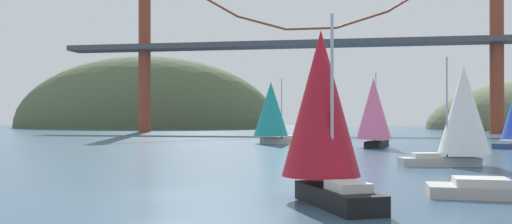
# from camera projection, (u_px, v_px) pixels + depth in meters

# --- Properties ---
(ground_plane) EXTENTS (360.00, 360.00, 0.00)m
(ground_plane) POSITION_uv_depth(u_px,v_px,m) (163.00, 196.00, 25.93)
(ground_plane) COLOR #385670
(headland_left) EXTENTS (84.60, 44.00, 44.30)m
(headland_left) POSITION_uv_depth(u_px,v_px,m) (143.00, 128.00, 168.44)
(headland_left) COLOR #4C5B3D
(headland_left) RESTS_ON ground_plane
(suspension_bridge) EXTENTS (113.25, 6.00, 42.57)m
(suspension_bridge) POSITION_uv_depth(u_px,v_px,m) (311.00, 40.00, 119.61)
(suspension_bridge) COLOR brown
(suspension_bridge) RESTS_ON ground_plane
(sailboat_crimson_sail) EXTENTS (5.20, 6.99, 8.25)m
(sailboat_crimson_sail) POSITION_uv_depth(u_px,v_px,m) (323.00, 111.00, 24.45)
(sailboat_crimson_sail) COLOR black
(sailboat_crimson_sail) RESTS_ON ground_plane
(sailboat_pink_spinnaker) EXTENTS (4.85, 8.43, 9.01)m
(sailboat_pink_spinnaker) POSITION_uv_depth(u_px,v_px,m) (374.00, 111.00, 63.94)
(sailboat_pink_spinnaker) COLOR black
(sailboat_pink_spinnaker) RESTS_ON ground_plane
(sailboat_teal_sail) EXTENTS (8.55, 5.48, 8.85)m
(sailboat_teal_sail) POSITION_uv_depth(u_px,v_px,m) (272.00, 111.00, 73.68)
(sailboat_teal_sail) COLOR #B7B2A8
(sailboat_teal_sail) RESTS_ON ground_plane
(sailboat_white_mainsail) EXTENTS (7.30, 4.66, 8.29)m
(sailboat_white_mainsail) POSITION_uv_depth(u_px,v_px,m) (462.00, 113.00, 41.21)
(sailboat_white_mainsail) COLOR #B7B2A8
(sailboat_white_mainsail) RESTS_ON ground_plane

